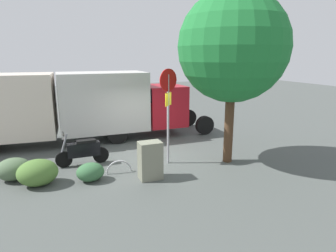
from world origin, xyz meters
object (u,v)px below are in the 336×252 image
object	(u,v)px
box_truck_near	(123,102)
utility_cabinet	(150,160)
motorcycle	(83,150)
bike_rack_hoop	(119,173)
street_tree	(233,47)
stop_sign	(168,102)

from	to	relation	value
box_truck_near	utility_cabinet	bearing A→B (deg)	-93.74
motorcycle	bike_rack_hoop	world-z (taller)	motorcycle
utility_cabinet	bike_rack_hoop	world-z (taller)	utility_cabinet
box_truck_near	motorcycle	bearing A→B (deg)	-124.97
box_truck_near	street_tree	size ratio (longest dim) A/B	1.19
motorcycle	stop_sign	size ratio (longest dim) A/B	0.55
motorcycle	bike_rack_hoop	bearing A→B (deg)	129.04
motorcycle	stop_sign	xyz separation A→B (m)	(-2.81, 0.94, 1.69)
bike_rack_hoop	street_tree	bearing A→B (deg)	174.57
box_truck_near	stop_sign	size ratio (longest dim) A/B	2.11
box_truck_near	street_tree	distance (m)	5.84
box_truck_near	bike_rack_hoop	size ratio (longest dim) A/B	8.24
motorcycle	box_truck_near	bearing A→B (deg)	-126.21
street_tree	bike_rack_hoop	bearing A→B (deg)	-5.43
box_truck_near	bike_rack_hoop	distance (m)	4.67
street_tree	motorcycle	bearing A→B (deg)	-17.49
motorcycle	street_tree	size ratio (longest dim) A/B	0.31
motorcycle	bike_rack_hoop	size ratio (longest dim) A/B	2.13
street_tree	utility_cabinet	xyz separation A→B (m)	(3.07, 0.44, -3.41)
box_truck_near	stop_sign	world-z (taller)	stop_sign
stop_sign	street_tree	xyz separation A→B (m)	(-2.07, 0.60, 1.79)
bike_rack_hoop	box_truck_near	bearing A→B (deg)	-105.28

